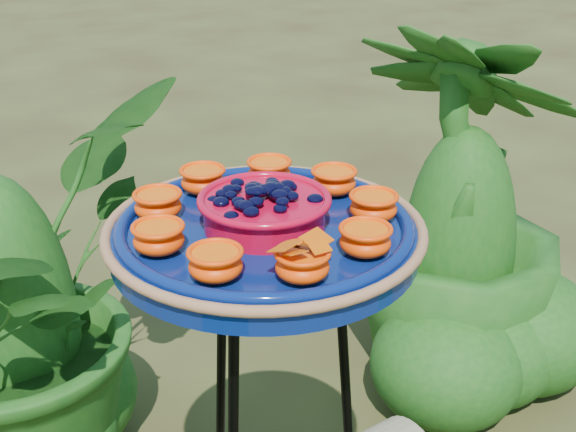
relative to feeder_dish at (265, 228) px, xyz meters
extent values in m
torus|color=black|center=(0.00, 0.00, -0.05)|extent=(0.28, 0.28, 0.01)
cylinder|color=#071A59|center=(0.00, 0.00, -0.02)|extent=(0.49, 0.49, 0.04)
torus|color=#A36C49|center=(0.00, 0.00, 0.00)|extent=(0.43, 0.43, 0.01)
torus|color=#071A59|center=(0.00, 0.00, 0.00)|extent=(0.40, 0.40, 0.02)
cylinder|color=#B60624|center=(0.00, 0.00, 0.02)|extent=(0.19, 0.19, 0.04)
torus|color=#B60624|center=(0.00, 0.00, 0.04)|extent=(0.18, 0.18, 0.01)
ellipsoid|color=black|center=(0.00, 0.00, 0.05)|extent=(0.14, 0.14, 0.03)
ellipsoid|color=#FF4A02|center=(0.14, 0.06, 0.02)|extent=(0.06, 0.06, 0.03)
cylinder|color=orange|center=(0.14, 0.06, 0.03)|extent=(0.06, 0.06, 0.01)
ellipsoid|color=#FF4A02|center=(0.07, 0.13, 0.02)|extent=(0.06, 0.06, 0.03)
cylinder|color=orange|center=(0.07, 0.13, 0.03)|extent=(0.06, 0.06, 0.01)
ellipsoid|color=#FF4A02|center=(-0.03, 0.14, 0.02)|extent=(0.06, 0.06, 0.03)
cylinder|color=orange|center=(-0.03, 0.14, 0.03)|extent=(0.06, 0.06, 0.01)
ellipsoid|color=#FF4A02|center=(-0.12, 0.09, 0.02)|extent=(0.06, 0.06, 0.03)
cylinder|color=orange|center=(-0.12, 0.09, 0.03)|extent=(0.06, 0.06, 0.01)
ellipsoid|color=#FF4A02|center=(-0.15, -0.01, 0.02)|extent=(0.06, 0.06, 0.03)
cylinder|color=orange|center=(-0.15, -0.01, 0.03)|extent=(0.06, 0.06, 0.01)
ellipsoid|color=#FF4A02|center=(-0.11, -0.10, 0.02)|extent=(0.06, 0.06, 0.03)
cylinder|color=orange|center=(-0.11, -0.10, 0.03)|extent=(0.06, 0.06, 0.01)
ellipsoid|color=#FF4A02|center=(-0.02, -0.15, 0.02)|extent=(0.06, 0.06, 0.03)
cylinder|color=orange|center=(-0.02, -0.15, 0.03)|extent=(0.06, 0.06, 0.01)
ellipsoid|color=#FF4A02|center=(0.08, -0.12, 0.02)|extent=(0.06, 0.06, 0.03)
cylinder|color=orange|center=(0.08, -0.12, 0.03)|extent=(0.06, 0.06, 0.01)
ellipsoid|color=#FF4A02|center=(0.14, -0.04, 0.02)|extent=(0.06, 0.06, 0.03)
cylinder|color=orange|center=(0.14, -0.04, 0.03)|extent=(0.06, 0.06, 0.01)
cylinder|color=black|center=(-0.02, -0.15, 0.04)|extent=(0.02, 0.02, 0.00)
cube|color=#FF6105|center=(-0.04, -0.14, 0.05)|extent=(0.04, 0.04, 0.01)
cube|color=#FF6105|center=(0.00, -0.14, 0.05)|extent=(0.04, 0.04, 0.01)
imported|color=#164A13|center=(-0.28, 0.71, -0.42)|extent=(1.00, 1.02, 0.86)
imported|color=#164A13|center=(0.81, 0.57, -0.37)|extent=(0.74, 0.74, 0.96)
camera|label=1|loc=(-0.40, -0.87, 0.47)|focal=50.00mm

